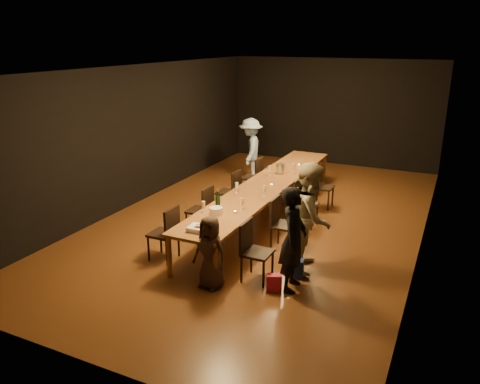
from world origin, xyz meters
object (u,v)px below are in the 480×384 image
at_px(chair_right_0, 257,252).
at_px(chair_left_3, 251,177).
at_px(chair_right_2, 306,203).
at_px(chair_right_1, 285,225).
at_px(ice_bucket, 280,168).
at_px(champagne_bottle, 218,199).
at_px(birthday_cake, 199,229).
at_px(woman_birthday, 293,239).
at_px(chair_left_0, 163,233).
at_px(man_blue, 251,149).
at_px(table, 266,186).
at_px(chair_left_1, 199,210).
at_px(plate_stack, 216,211).
at_px(child, 210,252).
at_px(woman_tan, 311,217).
at_px(chair_left_2, 228,192).
at_px(chair_right_3, 323,187).

bearing_deg(chair_right_0, chair_left_3, -154.72).
bearing_deg(chair_right_2, chair_left_3, -125.22).
relative_size(chair_right_1, ice_bucket, 4.57).
bearing_deg(champagne_bottle, birthday_cake, -78.63).
bearing_deg(woman_birthday, chair_right_2, 6.17).
xyz_separation_m(chair_left_0, man_blue, (-0.57, 4.82, 0.34)).
xyz_separation_m(chair_left_3, birthday_cake, (0.84, -3.85, 0.32)).
relative_size(table, woman_birthday, 3.82).
height_order(chair_left_1, plate_stack, chair_left_1).
bearing_deg(child, woman_tan, 54.13).
bearing_deg(chair_left_3, chair_right_2, -125.22).
distance_m(chair_left_0, child, 1.26).
height_order(chair_right_2, chair_left_3, same).
bearing_deg(chair_right_2, birthday_cake, -17.91).
xyz_separation_m(woman_birthday, woman_tan, (0.02, 0.75, 0.08)).
distance_m(chair_left_2, child, 3.11).
bearing_deg(plate_stack, champagne_bottle, 111.35).
xyz_separation_m(chair_right_0, chair_right_1, (0.00, 1.20, 0.00)).
distance_m(chair_left_1, chair_left_2, 1.20).
bearing_deg(chair_right_2, table, -90.00).
bearing_deg(plate_stack, woman_tan, 10.01).
xyz_separation_m(plate_stack, ice_bucket, (0.08, 2.81, 0.04)).
distance_m(chair_right_1, child, 1.77).
xyz_separation_m(chair_left_2, woman_birthday, (2.26, -2.40, 0.32)).
height_order(chair_right_0, man_blue, man_blue).
bearing_deg(chair_right_2, chair_left_0, -35.31).
distance_m(chair_left_2, ice_bucket, 1.27).
xyz_separation_m(table, chair_left_0, (-0.85, -2.40, -0.24)).
height_order(birthday_cake, plate_stack, plate_stack).
distance_m(chair_right_3, plate_stack, 3.29).
relative_size(table, chair_right_2, 6.45).
xyz_separation_m(chair_left_2, plate_stack, (0.75, -1.93, 0.35)).
xyz_separation_m(child, plate_stack, (-0.41, 0.95, 0.25)).
height_order(birthday_cake, champagne_bottle, champagne_bottle).
relative_size(chair_right_1, plate_stack, 4.27).
bearing_deg(ice_bucket, champagne_bottle, -94.05).
height_order(chair_right_1, chair_left_0, same).
xyz_separation_m(woman_tan, champagne_bottle, (-1.64, -0.01, 0.06)).
bearing_deg(chair_right_3, woman_birthday, 8.80).
height_order(plate_stack, champagne_bottle, champagne_bottle).
relative_size(chair_right_3, man_blue, 0.58).
bearing_deg(chair_left_0, chair_right_3, -25.28).
bearing_deg(child, birthday_cake, 150.59).
height_order(chair_left_0, ice_bucket, ice_bucket).
height_order(chair_left_1, chair_left_2, same).
xyz_separation_m(chair_left_3, champagne_bottle, (0.65, -2.87, 0.46)).
relative_size(chair_right_3, chair_left_2, 1.00).
xyz_separation_m(chair_right_3, chair_left_0, (-1.70, -3.60, 0.00)).
bearing_deg(man_blue, champagne_bottle, -2.44).
distance_m(chair_left_3, woman_birthday, 4.26).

